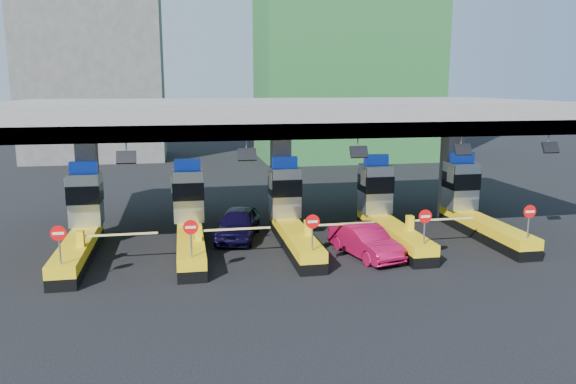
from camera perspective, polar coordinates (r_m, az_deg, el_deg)
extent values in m
plane|color=black|center=(28.31, 0.32, -5.23)|extent=(120.00, 120.00, 0.00)
cube|color=slate|center=(30.18, -0.76, 7.84)|extent=(28.00, 12.00, 1.50)
cube|color=#4C4C49|center=(24.63, 1.55, 6.21)|extent=(28.00, 0.60, 0.70)
cube|color=slate|center=(30.50, -19.59, 0.62)|extent=(1.00, 1.00, 5.50)
cube|color=slate|center=(30.57, -0.75, 1.28)|extent=(1.00, 1.00, 5.50)
cube|color=slate|center=(33.75, 16.23, 1.75)|extent=(1.00, 1.00, 5.50)
cylinder|color=slate|center=(24.23, -16.11, 4.28)|extent=(0.06, 0.06, 0.50)
cube|color=black|center=(24.08, -16.11, 3.40)|extent=(0.80, 0.38, 0.54)
cylinder|color=slate|center=(24.28, -4.25, 4.69)|extent=(0.06, 0.06, 0.50)
cube|color=black|center=(24.12, -4.19, 3.82)|extent=(0.80, 0.38, 0.54)
cylinder|color=slate|center=(25.33, 7.10, 4.90)|extent=(0.06, 0.06, 0.50)
cube|color=black|center=(25.18, 7.22, 4.06)|extent=(0.80, 0.38, 0.54)
cylinder|color=slate|center=(27.27, 17.19, 4.92)|extent=(0.06, 0.06, 0.50)
cube|color=black|center=(27.13, 17.35, 4.14)|extent=(0.80, 0.38, 0.54)
cylinder|color=slate|center=(29.64, 24.94, 4.83)|extent=(0.06, 0.06, 0.50)
cube|color=black|center=(29.51, 25.11, 4.11)|extent=(0.80, 0.38, 0.54)
cube|color=black|center=(27.21, -20.50, -6.06)|extent=(1.20, 8.00, 0.50)
cube|color=#E5B70C|center=(27.08, -20.57, -5.04)|extent=(1.20, 8.00, 0.50)
cube|color=#9EA3A8|center=(29.42, -19.88, -0.66)|extent=(1.50, 1.50, 2.60)
cube|color=black|center=(29.34, -19.92, -0.09)|extent=(1.56, 1.56, 0.90)
cube|color=#0C2DBF|center=(29.16, -20.08, 2.39)|extent=(1.30, 0.35, 0.55)
cube|color=white|center=(29.14, -21.61, 0.52)|extent=(0.06, 0.70, 0.90)
cylinder|color=slate|center=(23.44, -22.18, -5.30)|extent=(0.07, 0.07, 1.30)
cylinder|color=red|center=(23.26, -22.30, -3.90)|extent=(0.60, 0.04, 0.60)
cube|color=white|center=(23.23, -22.31, -3.92)|extent=(0.42, 0.02, 0.10)
cube|color=#E5B70C|center=(25.72, -20.34, -4.46)|extent=(0.30, 0.35, 0.70)
cube|color=white|center=(25.46, -16.68, -4.16)|extent=(3.20, 0.08, 0.08)
cube|color=black|center=(26.79, -9.86, -5.77)|extent=(1.20, 8.00, 0.50)
cube|color=#E5B70C|center=(26.65, -9.90, -4.74)|extent=(1.20, 8.00, 0.50)
cube|color=#9EA3A8|center=(29.02, -10.10, -0.32)|extent=(1.50, 1.50, 2.60)
cube|color=black|center=(28.95, -10.12, 0.26)|extent=(1.56, 1.56, 0.90)
cube|color=#0C2DBF|center=(28.76, -10.20, 2.77)|extent=(1.30, 0.35, 0.55)
cube|color=white|center=(28.61, -11.74, 0.89)|extent=(0.06, 0.70, 0.90)
cylinder|color=slate|center=(22.94, -9.82, -4.98)|extent=(0.07, 0.07, 1.30)
cylinder|color=red|center=(22.76, -9.86, -3.54)|extent=(0.60, 0.04, 0.60)
cube|color=white|center=(22.74, -9.86, -3.56)|extent=(0.42, 0.02, 0.10)
cube|color=#E5B70C|center=(25.34, -9.10, -4.13)|extent=(0.30, 0.35, 0.70)
cube|color=white|center=(25.41, -5.38, -3.77)|extent=(3.20, 0.08, 0.08)
cube|color=black|center=(27.29, 0.73, -5.29)|extent=(1.20, 8.00, 0.50)
cube|color=#E5B70C|center=(27.16, 0.73, -4.28)|extent=(1.20, 8.00, 0.50)
cube|color=#9EA3A8|center=(29.49, -0.34, 0.03)|extent=(1.50, 1.50, 2.60)
cube|color=black|center=(29.41, -0.33, 0.60)|extent=(1.56, 1.56, 0.90)
cube|color=#0C2DBF|center=(29.23, -0.34, 3.07)|extent=(1.30, 0.35, 0.55)
cube|color=white|center=(28.94, -1.79, 1.23)|extent=(0.06, 0.70, 0.90)
cylinder|color=slate|center=(23.53, 2.48, -4.42)|extent=(0.07, 0.07, 1.30)
cylinder|color=red|center=(23.35, 2.51, -3.02)|extent=(0.60, 0.04, 0.60)
cube|color=white|center=(23.33, 2.52, -3.04)|extent=(0.42, 0.02, 0.10)
cube|color=#E5B70C|center=(25.94, 2.02, -3.65)|extent=(0.30, 0.35, 0.70)
cube|color=white|center=(26.32, 5.53, -3.25)|extent=(3.20, 0.08, 0.08)
cube|color=black|center=(28.67, 10.60, -4.69)|extent=(1.20, 8.00, 0.50)
cube|color=#E5B70C|center=(28.54, 10.64, -3.72)|extent=(1.20, 8.00, 0.50)
cube|color=#9EA3A8|center=(30.77, 8.86, 0.36)|extent=(1.50, 1.50, 2.60)
cube|color=black|center=(30.70, 8.89, 0.90)|extent=(1.56, 1.56, 0.90)
cube|color=#0C2DBF|center=(30.52, 8.94, 3.27)|extent=(1.30, 0.35, 0.55)
cube|color=white|center=(30.11, 7.65, 1.51)|extent=(0.06, 0.70, 0.90)
cylinder|color=slate|center=(25.12, 13.68, -3.74)|extent=(0.07, 0.07, 1.30)
cylinder|color=red|center=(24.95, 13.77, -2.42)|extent=(0.60, 0.04, 0.60)
cube|color=white|center=(24.92, 13.80, -2.44)|extent=(0.42, 0.02, 0.10)
cube|color=#E5B70C|center=(27.45, 12.27, -3.08)|extent=(0.30, 0.35, 0.70)
cube|color=white|center=(28.11, 15.38, -2.69)|extent=(3.20, 0.08, 0.08)
cube|color=black|center=(30.81, 19.33, -4.03)|extent=(1.20, 8.00, 0.50)
cube|color=#E5B70C|center=(30.69, 19.38, -3.13)|extent=(1.20, 8.00, 0.50)
cube|color=#9EA3A8|center=(32.77, 17.13, 0.64)|extent=(1.50, 1.50, 2.60)
cube|color=black|center=(32.70, 17.17, 1.15)|extent=(1.56, 1.56, 0.90)
cube|color=#0C2DBF|center=(32.54, 17.28, 3.38)|extent=(1.30, 0.35, 0.55)
cube|color=white|center=(32.03, 16.18, 1.74)|extent=(0.06, 0.70, 0.90)
cylinder|color=slate|center=(27.53, 23.23, -3.04)|extent=(0.07, 0.07, 1.30)
cylinder|color=red|center=(27.38, 23.35, -1.84)|extent=(0.60, 0.04, 0.60)
cube|color=white|center=(27.36, 23.38, -1.85)|extent=(0.42, 0.02, 0.10)
cube|color=#E5B70C|center=(29.74, 21.19, -2.50)|extent=(0.30, 0.35, 0.70)
cube|color=white|center=(30.61, 23.83, -2.14)|extent=(3.20, 0.08, 0.08)
cube|color=#1E5926|center=(61.46, 5.84, 16.59)|extent=(18.00, 12.00, 28.00)
cube|color=#4C4C49|center=(63.31, -19.09, 11.36)|extent=(14.00, 10.00, 18.00)
imported|color=black|center=(29.02, -5.10, -3.22)|extent=(3.04, 5.04, 1.60)
imported|color=#A10C37|center=(26.26, 7.86, -4.96)|extent=(2.60, 4.69, 1.46)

